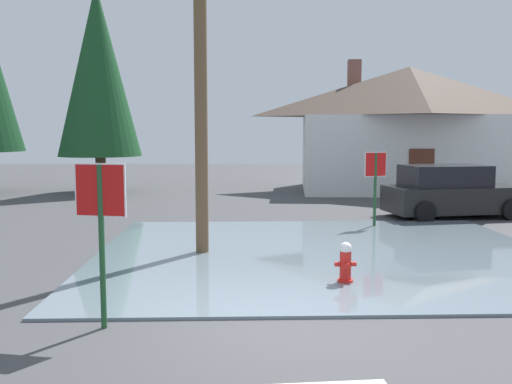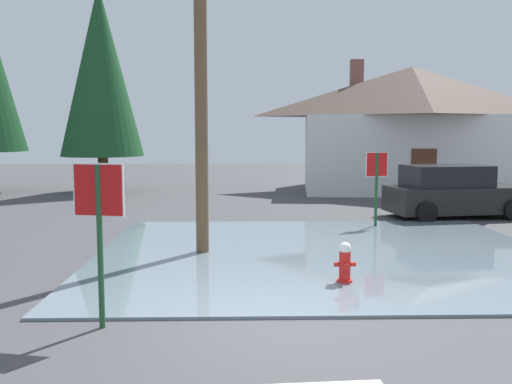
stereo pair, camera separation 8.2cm
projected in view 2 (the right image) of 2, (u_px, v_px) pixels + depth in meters
ground_plane at (269, 328)px, 8.01m from camera, size 80.00×80.00×0.10m
flood_puddle at (324, 253)px, 12.56m from camera, size 9.92×8.66×0.05m
stop_sign_near at (99, 211)px, 7.72m from camera, size 0.72×0.17×2.28m
fire_hydrant at (345, 264)px, 10.06m from camera, size 0.38×0.33×0.76m
utility_pole at (200, 30)px, 12.12m from camera, size 1.60×0.28×9.35m
stop_sign_far at (377, 174)px, 15.91m from camera, size 0.66×0.24×2.13m
house at (410, 127)px, 25.70m from camera, size 10.65×7.20×6.01m
parked_car at (453, 193)px, 17.91m from camera, size 4.40×2.51×1.65m
pine_tree_tall_left at (100, 71)px, 24.69m from camera, size 3.59×3.59×8.98m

